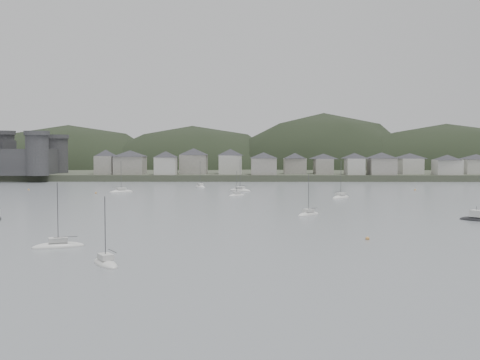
{
  "coord_description": "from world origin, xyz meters",
  "views": [
    {
      "loc": [
        1.78,
        -90.26,
        14.98
      ],
      "look_at": [
        0.0,
        75.0,
        6.0
      ],
      "focal_mm": 42.98,
      "sensor_mm": 36.0,
      "label": 1
    }
  ],
  "objects": [
    {
      "name": "ground",
      "position": [
        0.0,
        0.0,
        0.0
      ],
      "size": [
        900.0,
        900.0,
        0.0
      ],
      "primitive_type": "plane",
      "color": "slate",
      "rests_on": "ground"
    },
    {
      "name": "far_shore_land",
      "position": [
        0.0,
        295.0,
        1.5
      ],
      "size": [
        900.0,
        250.0,
        3.0
      ],
      "primitive_type": "cube",
      "color": "#383D2D",
      "rests_on": "ground"
    },
    {
      "name": "forested_ridge",
      "position": [
        4.83,
        269.4,
        -11.28
      ],
      "size": [
        851.55,
        103.94,
        102.57
      ],
      "color": "black",
      "rests_on": "ground"
    },
    {
      "name": "waterfront_town",
      "position": [
        50.59,
        183.34,
        8.66
      ],
      "size": [
        451.48,
        28.46,
        12.92
      ],
      "color": "gray",
      "rests_on": "far_shore_land"
    },
    {
      "name": "sailboat_lead",
      "position": [
        -0.38,
        113.5,
        0.17
      ],
      "size": [
        8.86,
        7.53,
        12.15
      ],
      "rotation": [
        0.0,
        0.0,
        4.08
      ],
      "color": "silver",
      "rests_on": "ground"
    },
    {
      "name": "moored_fleet",
      "position": [
        -24.86,
        57.49,
        0.18
      ],
      "size": [
        260.24,
        158.13,
        12.14
      ],
      "color": "silver",
      "rests_on": "ground"
    },
    {
      "name": "motor_launch_near",
      "position": [
        49.93,
        29.51,
        0.3
      ],
      "size": [
        6.94,
        7.03,
        3.75
      ],
      "rotation": [
        0.0,
        0.0,
        0.77
      ],
      "color": "black",
      "rests_on": "ground"
    },
    {
      "name": "mooring_buoys",
      "position": [
        -25.2,
        72.48,
        0.15
      ],
      "size": [
        148.14,
        113.54,
        0.7
      ],
      "color": "#C78942",
      "rests_on": "ground"
    }
  ]
}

